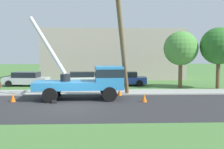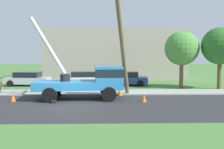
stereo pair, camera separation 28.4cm
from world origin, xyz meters
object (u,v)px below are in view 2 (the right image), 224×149
object	(u,v)px
utility_truck	(90,79)
parked_sedan_silver	(28,79)
parked_sedan_blue	(126,78)
traffic_cone_behind	(13,97)
roadside_tree_far	(182,49)
roadside_tree_near	(220,46)
traffic_cone_ahead	(144,98)
traffic_cone_curbside	(120,92)
leaning_utility_pole	(122,40)
parked_sedan_white	(83,78)

from	to	relation	value
utility_truck	parked_sedan_silver	xyz separation A→B (m)	(-6.85, 7.97, -0.70)
utility_truck	parked_sedan_blue	bearing A→B (deg)	68.47
traffic_cone_behind	roadside_tree_far	xyz separation A→B (m)	(13.47, 6.60, 3.47)
roadside_tree_near	roadside_tree_far	size ratio (longest dim) A/B	1.05
traffic_cone_ahead	utility_truck	bearing A→B (deg)	159.83
parked_sedan_silver	roadside_tree_near	bearing A→B (deg)	-9.50
traffic_cone_curbside	roadside_tree_near	bearing A→B (deg)	20.43
utility_truck	leaning_utility_pole	xyz separation A→B (m)	(2.26, 0.25, 2.83)
parked_sedan_silver	parked_sedan_blue	bearing A→B (deg)	0.83
traffic_cone_ahead	parked_sedan_white	world-z (taller)	parked_sedan_white
traffic_cone_behind	parked_sedan_blue	distance (m)	12.36
parked_sedan_white	roadside_tree_near	bearing A→B (deg)	-15.23
parked_sedan_silver	roadside_tree_near	size ratio (longest dim) A/B	0.80
utility_truck	parked_sedan_blue	world-z (taller)	utility_truck
leaning_utility_pole	traffic_cone_curbside	world-z (taller)	leaning_utility_pole
leaning_utility_pole	traffic_cone_ahead	size ratio (longest dim) A/B	14.85
traffic_cone_ahead	parked_sedan_silver	size ratio (longest dim) A/B	0.12
traffic_cone_ahead	traffic_cone_curbside	xyz separation A→B (m)	(-1.48, 2.75, 0.00)
leaning_utility_pole	roadside_tree_near	distance (m)	10.39
leaning_utility_pole	roadside_tree_far	bearing A→B (deg)	42.09
traffic_cone_curbside	parked_sedan_silver	size ratio (longest dim) A/B	0.12
traffic_cone_curbside	roadside_tree_far	size ratio (longest dim) A/B	0.10
leaning_utility_pole	parked_sedan_silver	world-z (taller)	leaning_utility_pole
parked_sedan_silver	roadside_tree_far	bearing A→B (deg)	-8.67
utility_truck	traffic_cone_behind	size ratio (longest dim) A/B	12.33
traffic_cone_curbside	roadside_tree_near	xyz separation A→B (m)	(9.38, 3.49, 3.68)
traffic_cone_behind	parked_sedan_white	distance (m)	10.12
parked_sedan_blue	roadside_tree_far	distance (m)	6.39
leaning_utility_pole	parked_sedan_white	xyz separation A→B (m)	(-3.51, 8.13, -3.53)
traffic_cone_ahead	roadside_tree_near	size ratio (longest dim) A/B	0.10
parked_sedan_blue	traffic_cone_curbside	bearing A→B (deg)	-98.66
traffic_cone_ahead	roadside_tree_near	bearing A→B (deg)	38.31
parked_sedan_blue	roadside_tree_near	size ratio (longest dim) A/B	0.79
traffic_cone_ahead	parked_sedan_blue	xyz separation A→B (m)	(-0.46, 9.46, 0.43)
traffic_cone_ahead	parked_sedan_silver	world-z (taller)	parked_sedan_silver
traffic_cone_behind	parked_sedan_silver	world-z (taller)	parked_sedan_silver
parked_sedan_white	traffic_cone_curbside	bearing A→B (deg)	-63.86
leaning_utility_pole	traffic_cone_ahead	xyz separation A→B (m)	(1.40, -1.59, -3.96)
roadside_tree_near	roadside_tree_far	distance (m)	3.39
roadside_tree_near	roadside_tree_far	bearing A→B (deg)	166.78
traffic_cone_ahead	traffic_cone_behind	bearing A→B (deg)	177.32
parked_sedan_white	parked_sedan_blue	distance (m)	4.46
parked_sedan_white	roadside_tree_near	xyz separation A→B (m)	(12.80, -3.49, 3.24)
parked_sedan_silver	traffic_cone_behind	bearing A→B (deg)	-79.53
utility_truck	roadside_tree_near	bearing A→B (deg)	22.95
parked_sedan_silver	parked_sedan_blue	xyz separation A→B (m)	(10.05, 0.15, 0.00)
roadside_tree_near	traffic_cone_ahead	bearing A→B (deg)	-141.69
traffic_cone_behind	roadside_tree_near	size ratio (longest dim) A/B	0.10
parked_sedan_white	roadside_tree_far	size ratio (longest dim) A/B	0.85
traffic_cone_behind	parked_sedan_blue	xyz separation A→B (m)	(8.41, 9.05, 0.43)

